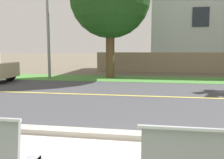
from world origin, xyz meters
TOP-DOWN VIEW (x-y plane):
  - ground_plane at (0.00, 8.00)m, footprint 140.00×140.00m
  - curb_edge at (0.00, 2.35)m, footprint 44.00×0.30m
  - street_asphalt at (0.00, 6.50)m, footprint 52.00×8.00m
  - road_centre_line at (0.00, 6.50)m, footprint 48.00×0.14m
  - far_verge_grass at (0.00, 11.39)m, footprint 48.00×2.80m
  - streetlamp at (-5.06, 11.19)m, footprint 0.24×2.10m
  - garden_wall at (3.21, 15.58)m, footprint 13.00×0.36m

SIDE VIEW (x-z plane):
  - ground_plane at x=0.00m, z-range 0.00..0.00m
  - street_asphalt at x=0.00m, z-range 0.00..0.01m
  - far_verge_grass at x=0.00m, z-range 0.00..0.02m
  - road_centre_line at x=0.00m, z-range 0.01..0.01m
  - curb_edge at x=0.00m, z-range 0.00..0.11m
  - garden_wall at x=3.21m, z-range 0.00..1.40m
  - streetlamp at x=-5.06m, z-range 0.51..7.95m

